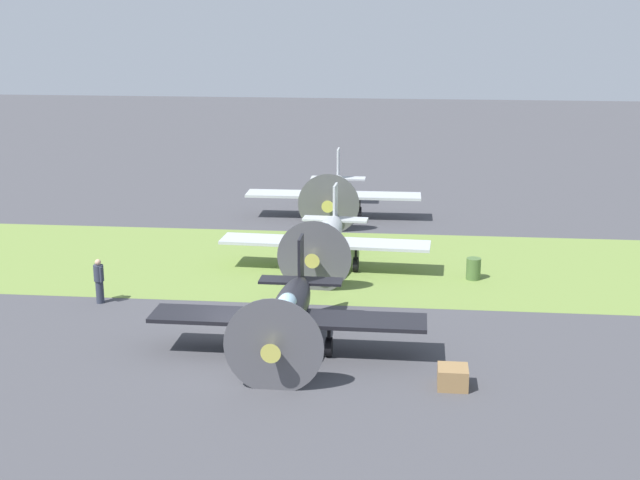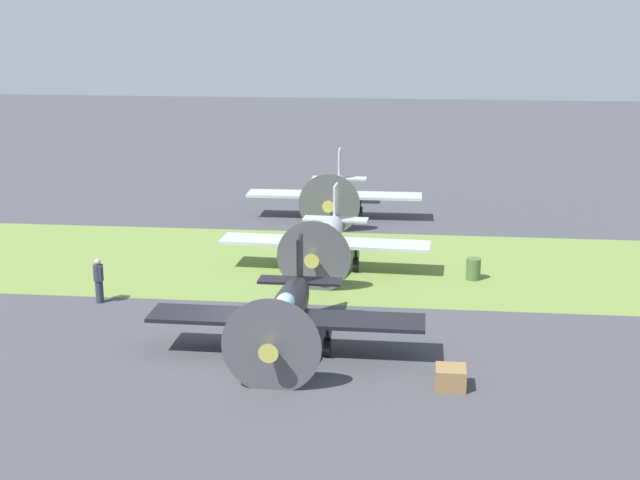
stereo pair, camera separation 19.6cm
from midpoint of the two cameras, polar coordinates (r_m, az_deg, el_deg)
ground_plane at (r=29.61m, az=-4.84°, el=-6.97°), size 160.00×160.00×0.00m
grass_verge at (r=39.03m, az=-2.03°, el=-1.45°), size 120.00×11.00×0.01m
airplane_lead at (r=28.88m, az=-1.94°, el=-4.64°), size 8.97×7.14×3.22m
airplane_wingman at (r=37.83m, az=0.51°, el=0.13°), size 9.01×7.13×3.21m
airplane_trail at (r=47.05m, az=1.07°, el=3.15°), size 9.24×7.36×3.32m
ground_crew_chief at (r=34.61m, az=-13.91°, el=-2.49°), size 0.44×0.51×1.73m
fuel_drum at (r=37.07m, az=10.00°, el=-1.85°), size 0.60×0.60×0.90m
supply_crate at (r=26.84m, az=8.62°, el=-8.75°), size 0.91×0.91×0.64m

